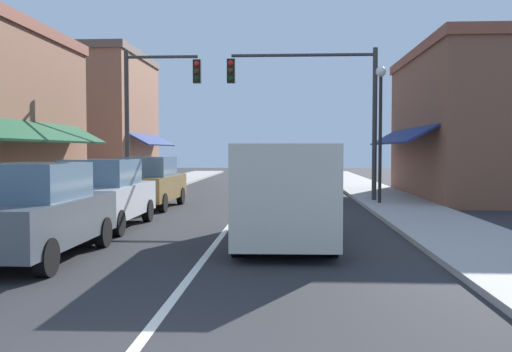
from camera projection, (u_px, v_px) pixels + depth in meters
ground_plane at (248, 201)px, 21.97m from camera, size 80.00×80.00×0.00m
sidewalk_left at (111, 199)px, 22.28m from camera, size 2.60×56.00×0.12m
sidewalk_right at (390, 200)px, 21.66m from camera, size 2.60×56.00×0.12m
lane_center_stripe at (248, 201)px, 21.97m from camera, size 0.14×52.00×0.01m
storefront_right_block at (483, 124)px, 23.28m from camera, size 7.06×10.20×6.18m
storefront_far_left at (104, 119)px, 32.28m from camera, size 5.84×8.20×7.55m
parked_car_nearest_left at (35, 212)px, 10.18m from camera, size 1.79×4.10×1.77m
parked_car_second_left at (103, 194)px, 14.31m from camera, size 1.80×4.11×1.77m
parked_car_third_left at (150, 183)px, 19.32m from camera, size 1.86×4.14×1.77m
van_in_lane at (284, 190)px, 12.08m from camera, size 2.08×5.22×2.12m
traffic_signal_mast_arm at (323, 97)px, 21.03m from camera, size 5.64×0.50×5.82m
traffic_signal_left_corner at (151, 102)px, 21.92m from camera, size 3.07×0.50×5.89m
street_lamp_right_mid at (380, 113)px, 19.87m from camera, size 0.36×0.36×4.96m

